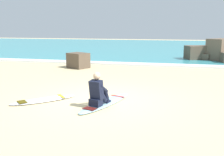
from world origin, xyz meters
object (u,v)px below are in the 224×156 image
object	(u,v)px
surfer_seated	(98,92)
shoreline_rock	(78,60)
surfboard_main	(106,103)
surfboard_spare_near	(44,100)

from	to	relation	value
surfer_seated	shoreline_rock	bearing A→B (deg)	115.11
surfer_seated	surfboard_main	bearing A→B (deg)	72.04
surfer_seated	surfboard_spare_near	bearing A→B (deg)	172.95
surfer_seated	surfboard_spare_near	distance (m)	1.88
surfboard_main	shoreline_rock	distance (m)	7.17
surfboard_main	shoreline_rock	bearing A→B (deg)	117.31
surfboard_spare_near	shoreline_rock	xyz separation A→B (m)	(-1.34, 6.52, 0.38)
surfer_seated	shoreline_rock	world-z (taller)	surfer_seated
surfer_seated	shoreline_rock	size ratio (longest dim) A/B	0.88
surfboard_main	surfboard_spare_near	distance (m)	1.95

